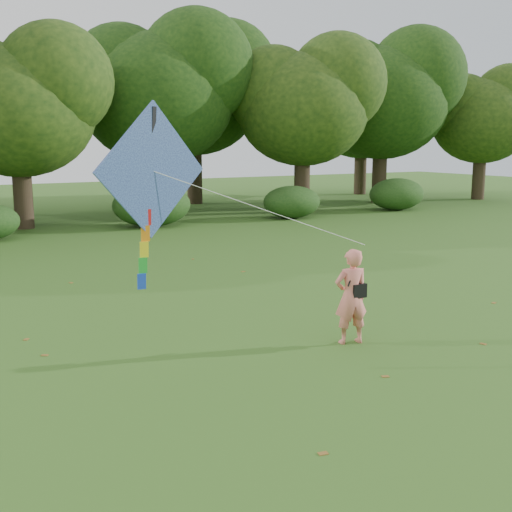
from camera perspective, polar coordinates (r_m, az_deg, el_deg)
ground at (r=11.78m, az=8.72°, el=-8.32°), size 100.00×100.00×0.00m
man_kite_flyer at (r=11.97m, az=8.44°, el=-3.58°), size 0.73×0.55×1.78m
crossbody_bag at (r=11.99m, az=8.98°, el=-2.99°), size 0.43×0.20×0.71m
flying_kite at (r=10.39m, az=-9.22°, el=7.20°), size 4.88×1.02×3.00m
tree_line at (r=32.80m, az=-14.90°, el=13.17°), size 54.70×15.30×9.48m
shrub_band at (r=27.19m, az=-16.38°, el=3.75°), size 39.15×3.22×1.88m
fallen_leaves at (r=14.33m, az=-4.62°, el=-4.85°), size 10.82×14.14×0.01m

